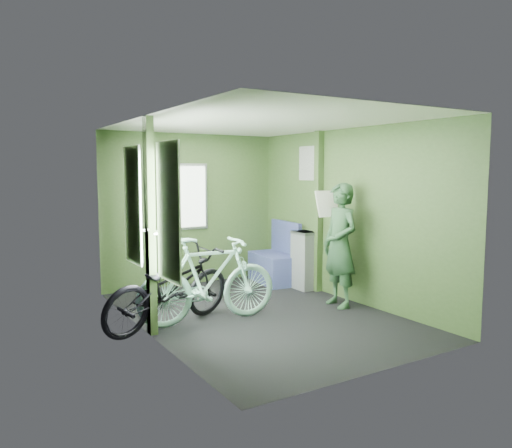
# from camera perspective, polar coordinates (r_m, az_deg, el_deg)

# --- Properties ---
(room) EXTENTS (4.00, 4.02, 2.31)m
(room) POSITION_cam_1_polar(r_m,az_deg,el_deg) (5.92, -0.00, 3.16)
(room) COLOR black
(room) RESTS_ON ground
(bicycle_black) EXTENTS (1.89, 1.26, 1.00)m
(bicycle_black) POSITION_cam_1_polar(r_m,az_deg,el_deg) (5.76, -9.66, -11.56)
(bicycle_black) COLOR black
(bicycle_black) RESTS_ON ground
(bicycle_mint) EXTENTS (1.71, 0.66, 1.02)m
(bicycle_mint) POSITION_cam_1_polar(r_m,az_deg,el_deg) (5.88, -5.40, -11.15)
(bicycle_mint) COLOR #93CEBC
(bicycle_mint) RESTS_ON ground
(passenger) EXTENTS (0.43, 0.68, 1.59)m
(passenger) POSITION_cam_1_polar(r_m,az_deg,el_deg) (6.46, 9.57, -2.37)
(passenger) COLOR #294C2E
(passenger) RESTS_ON ground
(waste_box) EXTENTS (0.25, 0.35, 0.86)m
(waste_box) POSITION_cam_1_polar(r_m,az_deg,el_deg) (7.39, 5.55, -4.15)
(waste_box) COLOR slate
(waste_box) RESTS_ON ground
(bench_seat) EXTENTS (0.61, 0.95, 0.95)m
(bench_seat) POSITION_cam_1_polar(r_m,az_deg,el_deg) (7.83, 2.24, -4.64)
(bench_seat) COLOR navy
(bench_seat) RESTS_ON ground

